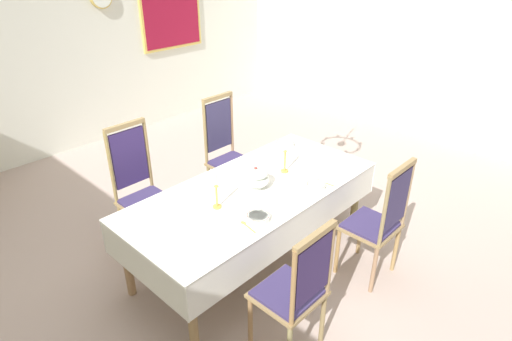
% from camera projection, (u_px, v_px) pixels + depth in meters
% --- Properties ---
extents(ground, '(7.69, 6.73, 0.04)m').
position_uv_depth(ground, '(238.00, 249.00, 4.19)').
color(ground, '#B49F96').
extents(back_wall, '(7.69, 0.08, 3.26)m').
position_uv_depth(back_wall, '(51.00, 32.00, 5.49)').
color(back_wall, silver).
rests_on(back_wall, ground).
extents(right_wall, '(0.08, 6.73, 3.26)m').
position_uv_depth(right_wall, '(436.00, 26.00, 5.91)').
color(right_wall, silver).
rests_on(right_wall, ground).
extents(dining_table, '(2.31, 1.04, 0.75)m').
position_uv_depth(dining_table, '(253.00, 196.00, 3.74)').
color(dining_table, '#97784C').
rests_on(dining_table, ground).
extents(tablecloth, '(2.33, 1.06, 0.32)m').
position_uv_depth(tablecloth, '(253.00, 196.00, 3.74)').
color(tablecloth, white).
rests_on(tablecloth, dining_table).
extents(chair_south_a, '(0.44, 0.42, 1.10)m').
position_uv_depth(chair_south_a, '(296.00, 289.00, 2.87)').
color(chair_south_a, '#9B7349').
rests_on(chair_south_a, ground).
extents(chair_north_a, '(0.44, 0.42, 1.23)m').
position_uv_depth(chair_north_a, '(140.00, 188.00, 3.98)').
color(chair_north_a, '#9B7C58').
rests_on(chair_north_a, ground).
extents(chair_south_b, '(0.44, 0.42, 1.14)m').
position_uv_depth(chair_south_b, '(379.00, 220.00, 3.57)').
color(chair_south_b, '#9E7947').
rests_on(chair_south_b, ground).
extents(chair_north_b, '(0.44, 0.42, 1.23)m').
position_uv_depth(chair_north_b, '(227.00, 151.00, 4.69)').
color(chair_north_b, '#947852').
rests_on(chair_north_b, ground).
extents(soup_tureen, '(0.24, 0.24, 0.20)m').
position_uv_depth(soup_tureen, '(256.00, 177.00, 3.68)').
color(soup_tureen, silver).
rests_on(soup_tureen, tablecloth).
extents(candlestick_west, '(0.07, 0.07, 0.32)m').
position_uv_depth(candlestick_west, '(217.00, 194.00, 3.37)').
color(candlestick_west, gold).
rests_on(candlestick_west, tablecloth).
extents(candlestick_east, '(0.07, 0.07, 0.33)m').
position_uv_depth(candlestick_east, '(285.00, 159.00, 3.91)').
color(candlestick_east, gold).
rests_on(candlestick_east, tablecloth).
extents(bowl_near_left, '(0.17, 0.17, 0.03)m').
position_uv_depth(bowl_near_left, '(316.00, 185.00, 3.71)').
color(bowl_near_left, silver).
rests_on(bowl_near_left, tablecloth).
extents(bowl_near_right, '(0.18, 0.18, 0.04)m').
position_uv_depth(bowl_near_right, '(258.00, 217.00, 3.27)').
color(bowl_near_right, silver).
rests_on(bowl_near_right, tablecloth).
extents(bowl_far_left, '(0.19, 0.19, 0.04)m').
position_uv_depth(bowl_far_left, '(285.00, 144.00, 4.48)').
color(bowl_far_left, silver).
rests_on(bowl_far_left, tablecloth).
extents(spoon_primary, '(0.03, 0.18, 0.01)m').
position_uv_depth(spoon_primary, '(321.00, 181.00, 3.80)').
color(spoon_primary, gold).
rests_on(spoon_primary, tablecloth).
extents(spoon_secondary, '(0.05, 0.18, 0.01)m').
position_uv_depth(spoon_secondary, '(245.00, 224.00, 3.22)').
color(spoon_secondary, gold).
rests_on(spoon_secondary, tablecloth).
extents(framed_painting, '(1.10, 0.05, 1.11)m').
position_uv_depth(framed_painting, '(171.00, 12.00, 6.61)').
color(framed_painting, '#D1B251').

